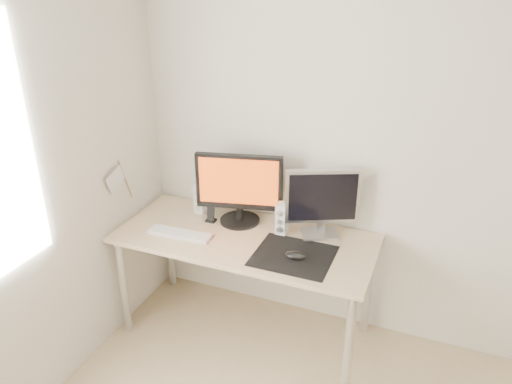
% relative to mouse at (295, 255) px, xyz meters
% --- Properties ---
extents(wall_back, '(3.50, 0.00, 3.50)m').
position_rel_mouse_xyz_m(wall_back, '(0.56, 0.50, 0.49)').
color(wall_back, white).
rests_on(wall_back, ground).
extents(mousepad, '(0.45, 0.40, 0.00)m').
position_rel_mouse_xyz_m(mousepad, '(-0.02, 0.03, -0.02)').
color(mousepad, black).
rests_on(mousepad, desk).
extents(mouse, '(0.12, 0.07, 0.04)m').
position_rel_mouse_xyz_m(mouse, '(0.00, 0.00, 0.00)').
color(mouse, black).
rests_on(mouse, mousepad).
extents(desk, '(1.60, 0.70, 0.73)m').
position_rel_mouse_xyz_m(desk, '(-0.37, 0.13, -0.10)').
color(desk, '#D1B587').
rests_on(desk, ground).
extents(main_monitor, '(0.55, 0.31, 0.47)m').
position_rel_mouse_xyz_m(main_monitor, '(-0.47, 0.29, 0.23)').
color(main_monitor, black).
rests_on(main_monitor, desk).
extents(second_monitor, '(0.43, 0.24, 0.43)m').
position_rel_mouse_xyz_m(second_monitor, '(0.06, 0.33, 0.22)').
color(second_monitor, '#AEAEB0').
rests_on(second_monitor, desk).
extents(speaker_left, '(0.06, 0.08, 0.20)m').
position_rel_mouse_xyz_m(speaker_left, '(-0.78, 0.33, 0.08)').
color(speaker_left, white).
rests_on(speaker_left, desk).
extents(speaker_right, '(0.06, 0.08, 0.20)m').
position_rel_mouse_xyz_m(speaker_right, '(-0.17, 0.26, 0.08)').
color(speaker_right, white).
rests_on(speaker_right, desk).
extents(keyboard, '(0.42, 0.14, 0.02)m').
position_rel_mouse_xyz_m(keyboard, '(-0.75, 0.00, -0.02)').
color(keyboard, silver).
rests_on(keyboard, desk).
extents(phone_dock, '(0.06, 0.05, 0.11)m').
position_rel_mouse_xyz_m(phone_dock, '(-0.65, 0.23, 0.01)').
color(phone_dock, black).
rests_on(phone_dock, desk).
extents(pennant, '(0.01, 0.23, 0.29)m').
position_rel_mouse_xyz_m(pennant, '(-1.16, -0.01, 0.29)').
color(pennant, '#A57F54').
rests_on(pennant, wall_left).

